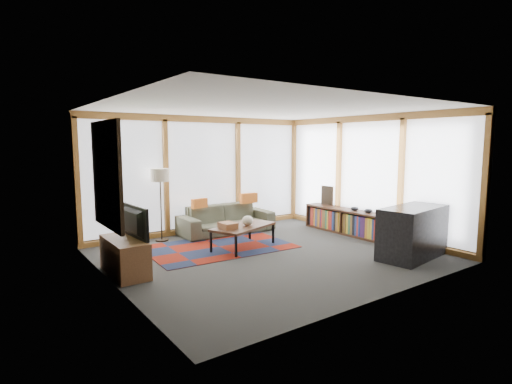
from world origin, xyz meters
TOP-DOWN VIEW (x-y plane):
  - ground at (0.00, 0.00)m, footprint 5.50×5.50m
  - room_envelope at (0.49, 0.56)m, footprint 5.52×5.02m
  - rug at (-0.48, 0.96)m, footprint 2.81×1.89m
  - sofa at (0.29, 1.95)m, footprint 2.16×0.88m
  - pillow_left at (-0.37, 1.97)m, footprint 0.38×0.17m
  - pillow_right at (0.89, 1.94)m, footprint 0.43×0.15m
  - floor_lamp at (-1.19, 2.09)m, footprint 0.38×0.38m
  - coffee_table at (-0.13, 0.64)m, footprint 1.46×1.07m
  - book_stack at (-0.50, 0.60)m, footprint 0.27×0.33m
  - vase at (-0.06, 0.59)m, footprint 0.24×0.24m
  - bookshelf at (2.43, 0.35)m, footprint 0.40×2.19m
  - bowl_a at (2.45, -0.24)m, footprint 0.20×0.20m
  - bowl_b at (2.44, 0.12)m, footprint 0.18×0.18m
  - shelf_picture at (2.56, 1.07)m, footprint 0.06×0.34m
  - tv_console at (-2.47, 0.41)m, footprint 0.46×1.10m
  - television at (-2.38, 0.39)m, footprint 0.17×0.88m
  - bar_counter at (1.95, -1.61)m, footprint 1.50×0.85m

SIDE VIEW (x-z plane):
  - ground at x=0.00m, z-range 0.00..0.00m
  - rug at x=-0.48m, z-range 0.00..0.01m
  - coffee_table at x=-0.13m, z-range 0.00..0.44m
  - bookshelf at x=2.43m, z-range 0.00..0.55m
  - tv_console at x=-2.47m, z-range 0.00..0.55m
  - sofa at x=0.29m, z-range 0.00..0.62m
  - bar_counter at x=1.95m, z-range 0.00..0.90m
  - book_stack at x=-0.50m, z-range 0.44..0.55m
  - vase at x=-0.06m, z-range 0.44..0.63m
  - bowl_b at x=2.44m, z-range 0.55..0.63m
  - bowl_a at x=2.45m, z-range 0.55..0.64m
  - pillow_left at x=-0.37m, z-range 0.62..0.83m
  - pillow_right at x=0.89m, z-range 0.62..0.86m
  - floor_lamp at x=-1.19m, z-range 0.00..1.49m
  - shelf_picture at x=2.56m, z-range 0.55..0.99m
  - television at x=-2.38m, z-range 0.55..1.06m
  - room_envelope at x=0.49m, z-range 0.23..2.85m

